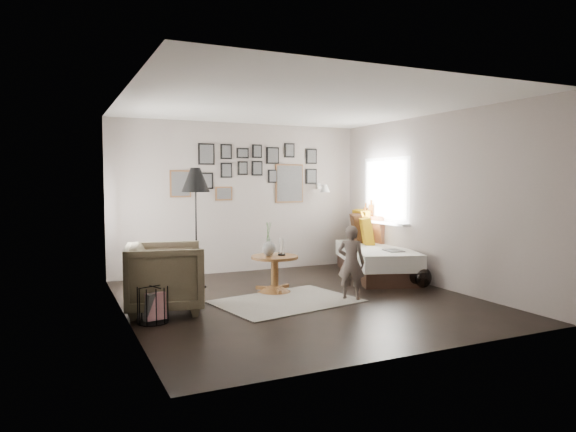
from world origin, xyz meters
name	(u,v)px	position (x,y,z in m)	size (l,w,h in m)	color
ground	(300,300)	(0.00, 0.00, 0.00)	(4.80, 4.80, 0.00)	black
wall_back	(240,198)	(0.00, 2.40, 1.30)	(4.50, 4.50, 0.00)	gray
wall_front	(417,214)	(0.00, -2.40, 1.30)	(4.50, 4.50, 0.00)	gray
wall_left	(124,207)	(-2.25, 0.00, 1.30)	(4.80, 4.80, 0.00)	gray
wall_right	(434,201)	(2.25, 0.00, 1.30)	(4.80, 4.80, 0.00)	gray
ceiling	(301,105)	(0.00, 0.00, 2.60)	(4.80, 4.80, 0.00)	white
door_left	(114,221)	(-2.23, 1.20, 1.05)	(0.00, 2.14, 2.14)	white
window_right	(378,219)	(2.18, 1.34, 0.93)	(0.15, 1.32, 1.30)	white
gallery_wall	(255,173)	(0.29, 2.38, 1.74)	(2.74, 0.03, 1.08)	brown
wall_sconce	(325,188)	(1.55, 2.13, 1.46)	(0.18, 0.36, 0.16)	white
rug	(286,301)	(-0.22, -0.02, 0.01)	(1.79, 1.25, 0.01)	beige
pedestal_table	(275,275)	(-0.13, 0.57, 0.25)	(0.67, 0.67, 0.53)	brown
vase	(269,246)	(-0.21, 0.59, 0.68)	(0.19, 0.19, 0.48)	black
candles	(282,247)	(-0.02, 0.57, 0.65)	(0.12, 0.12, 0.25)	black
daybed	(372,256)	(1.91, 1.12, 0.33)	(1.57, 2.35, 1.07)	black
magazine_on_daybed	(393,251)	(1.86, 0.46, 0.50)	(0.24, 0.33, 0.02)	black
armchair	(165,277)	(-1.77, 0.16, 0.42)	(0.90, 0.93, 0.84)	brown
armchair_cushion	(167,272)	(-1.74, 0.21, 0.48)	(0.38, 0.38, 0.10)	beige
floor_lamp	(196,184)	(-1.06, 1.37, 1.55)	(0.42, 0.42, 1.79)	black
magazine_basket	(153,305)	(-2.00, -0.29, 0.20)	(0.43, 0.43, 0.41)	black
demijohn_large	(413,275)	(1.91, 0.04, 0.18)	(0.31, 0.31, 0.46)	black
demijohn_small	(422,277)	(2.00, -0.08, 0.16)	(0.27, 0.27, 0.42)	black
child	(351,263)	(0.63, -0.27, 0.50)	(0.37, 0.24, 1.01)	brown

